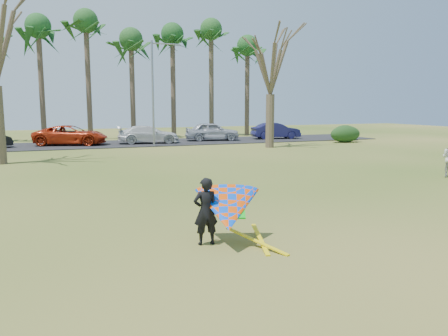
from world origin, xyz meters
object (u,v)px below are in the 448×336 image
object	(u,v)px
bare_tree_right	(271,59)
car_3	(148,134)
car_4	(212,131)
kite_flyer	(226,209)
streetlight	(155,88)
car_5	(276,131)
car_2	(71,135)

from	to	relation	value
bare_tree_right	car_3	distance (m)	11.68
car_4	kite_flyer	distance (m)	29.19
kite_flyer	streetlight	bearing A→B (deg)	81.02
car_5	kite_flyer	size ratio (longest dim) A/B	1.89
streetlight	kite_flyer	bearing A→B (deg)	-98.98
bare_tree_right	car_3	world-z (taller)	bare_tree_right
car_2	kite_flyer	world-z (taller)	kite_flyer
streetlight	car_2	distance (m)	7.70
car_5	kite_flyer	bearing A→B (deg)	157.52
car_3	car_5	distance (m)	12.17
car_2	kite_flyer	bearing A→B (deg)	-158.29
kite_flyer	car_3	bearing A→B (deg)	82.02
car_2	car_3	xyz separation A→B (m)	(6.01, -0.63, -0.05)
bare_tree_right	car_4	bearing A→B (deg)	106.31
car_4	streetlight	bearing A→B (deg)	128.51
bare_tree_right	car_4	world-z (taller)	bare_tree_right
bare_tree_right	streetlight	xyz separation A→B (m)	(-7.84, 4.00, -2.10)
streetlight	car_3	size ratio (longest dim) A/B	1.60
car_3	car_2	bearing A→B (deg)	91.01
bare_tree_right	kite_flyer	distance (m)	24.27
car_3	kite_flyer	bearing A→B (deg)	179.02
streetlight	car_5	distance (m)	12.92
bare_tree_right	car_5	bearing A→B (deg)	58.64
car_4	car_5	size ratio (longest dim) A/B	1.06
streetlight	car_4	bearing A→B (deg)	28.09
bare_tree_right	car_5	world-z (taller)	bare_tree_right
streetlight	car_2	xyz separation A→B (m)	(-6.12, 2.95, -3.63)
car_2	bare_tree_right	bearing A→B (deg)	-99.46
car_2	car_3	world-z (taller)	car_2
car_2	car_4	distance (m)	11.89
bare_tree_right	car_2	world-z (taller)	bare_tree_right
bare_tree_right	streetlight	distance (m)	9.05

